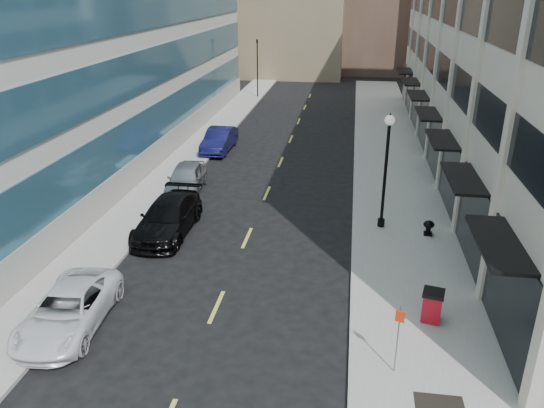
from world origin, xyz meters
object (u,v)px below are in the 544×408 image
(lamppost, at_px, (386,162))
(urn_planter, at_px, (429,226))
(trash_bin, at_px, (432,305))
(car_silver_sedan, at_px, (186,178))
(car_blue_sedan, at_px, (219,140))
(car_black_pickup, at_px, (168,217))
(sign_post, at_px, (398,330))
(car_white_van, at_px, (69,309))
(traffic_signal, at_px, (257,43))

(lamppost, bearing_deg, urn_planter, -16.68)
(trash_bin, relative_size, urn_planter, 1.64)
(car_silver_sedan, relative_size, car_blue_sedan, 0.96)
(car_black_pickup, height_order, sign_post, sign_post)
(lamppost, bearing_deg, car_white_van, -138.24)
(traffic_signal, distance_m, urn_planter, 35.94)
(car_black_pickup, distance_m, lamppost, 10.84)
(trash_bin, bearing_deg, traffic_signal, 121.20)
(traffic_signal, relative_size, car_black_pickup, 1.23)
(car_silver_sedan, distance_m, urn_planter, 13.98)
(trash_bin, distance_m, sign_post, 3.43)
(sign_post, bearing_deg, lamppost, 109.86)
(car_white_van, bearing_deg, sign_post, -8.31)
(car_black_pickup, bearing_deg, urn_planter, 6.08)
(urn_planter, bearing_deg, car_blue_sedan, 136.63)
(car_black_pickup, xyz_separation_m, car_silver_sedan, (-0.81, 5.60, -0.00))
(traffic_signal, relative_size, sign_post, 2.95)
(traffic_signal, distance_m, trash_bin, 42.35)
(car_silver_sedan, xyz_separation_m, lamppost, (11.11, -3.60, 2.70))
(car_silver_sedan, bearing_deg, sign_post, -58.18)
(lamppost, relative_size, urn_planter, 7.91)
(car_silver_sedan, bearing_deg, car_blue_sedan, 84.88)
(car_white_van, bearing_deg, car_blue_sedan, 86.12)
(car_black_pickup, bearing_deg, car_white_van, -96.43)
(lamppost, bearing_deg, car_silver_sedan, 162.04)
(car_silver_sedan, height_order, car_blue_sedan, car_blue_sedan)
(car_blue_sedan, bearing_deg, sign_post, -63.02)
(car_blue_sedan, height_order, sign_post, sign_post)
(traffic_signal, relative_size, urn_planter, 9.62)
(car_silver_sedan, bearing_deg, car_black_pickup, -87.48)
(trash_bin, height_order, lamppost, lamppost)
(car_silver_sedan, bearing_deg, car_white_van, -96.07)
(trash_bin, bearing_deg, car_blue_sedan, 135.16)
(sign_post, relative_size, urn_planter, 3.26)
(car_white_van, xyz_separation_m, car_silver_sedan, (0.09, 13.60, 0.10))
(car_silver_sedan, xyz_separation_m, car_blue_sedan, (-0.09, 8.40, 0.00))
(trash_bin, bearing_deg, sign_post, -103.30)
(traffic_signal, bearing_deg, lamppost, -69.60)
(car_black_pickup, relative_size, trash_bin, 4.79)
(car_blue_sedan, distance_m, urn_planter, 18.44)
(car_blue_sedan, bearing_deg, lamppost, -46.09)
(car_silver_sedan, relative_size, lamppost, 0.84)
(traffic_signal, distance_m, sign_post, 44.67)
(traffic_signal, bearing_deg, car_black_pickup, -87.31)
(car_white_van, bearing_deg, car_silver_sedan, 85.76)
(car_white_van, height_order, lamppost, lamppost)
(traffic_signal, xyz_separation_m, lamppost, (11.90, -32.00, -2.20))
(sign_post, bearing_deg, trash_bin, 83.86)
(car_white_van, height_order, urn_planter, car_white_van)
(car_blue_sedan, xyz_separation_m, lamppost, (11.20, -12.00, 2.70))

